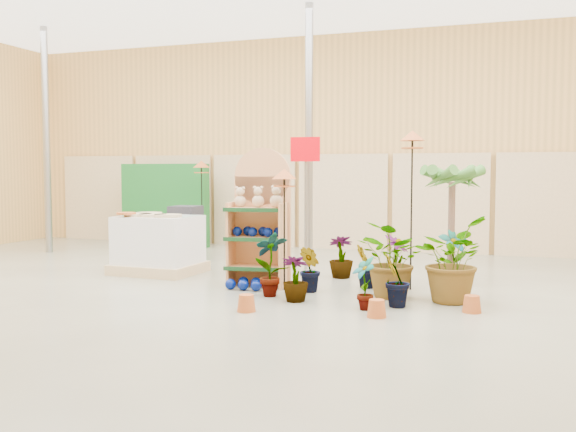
# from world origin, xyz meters

# --- Properties ---
(room) EXTENTS (15.20, 12.10, 4.70)m
(room) POSITION_xyz_m (0.00, 0.91, 2.21)
(room) COLOR slate
(room) RESTS_ON ground
(display_shelf) EXTENTS (0.89, 0.63, 1.98)m
(display_shelf) POSITION_xyz_m (-0.10, 1.44, 0.90)
(display_shelf) COLOR tan
(display_shelf) RESTS_ON ground
(teddy_bears) EXTENTS (0.73, 0.18, 0.30)m
(teddy_bears) POSITION_xyz_m (-0.08, 1.35, 1.25)
(teddy_bears) COLOR tan
(teddy_bears) RESTS_ON display_shelf
(gazing_balls_shelf) EXTENTS (0.73, 0.25, 0.14)m
(gazing_balls_shelf) POSITION_xyz_m (-0.10, 1.33, 0.78)
(gazing_balls_shelf) COLOR #021366
(gazing_balls_shelf) RESTS_ON display_shelf
(gazing_balls_floor) EXTENTS (0.63, 0.39, 0.15)m
(gazing_balls_floor) POSITION_xyz_m (-0.11, 1.03, 0.07)
(gazing_balls_floor) COLOR #021366
(gazing_balls_floor) RESTS_ON ground
(pallet_stack) EXTENTS (1.35, 1.14, 0.97)m
(pallet_stack) POSITION_xyz_m (-2.03, 1.87, 0.46)
(pallet_stack) COLOR tan
(pallet_stack) RESTS_ON ground
(charcoal_planters) EXTENTS (0.80, 0.50, 1.00)m
(charcoal_planters) POSITION_xyz_m (-2.46, 3.42, 0.42)
(charcoal_planters) COLOR #222228
(charcoal_planters) RESTS_ON ground
(trellis_stock) EXTENTS (2.00, 0.30, 1.80)m
(trellis_stock) POSITION_xyz_m (-3.80, 5.20, 0.90)
(trellis_stock) COLOR #176223
(trellis_stock) RESTS_ON ground
(offer_sign) EXTENTS (0.50, 0.08, 2.20)m
(offer_sign) POSITION_xyz_m (0.10, 2.98, 1.57)
(offer_sign) COLOR gray
(offer_sign) RESTS_ON ground
(bird_table_front) EXTENTS (0.34, 0.34, 1.67)m
(bird_table_front) POSITION_xyz_m (0.38, 1.11, 1.55)
(bird_table_front) COLOR black
(bird_table_front) RESTS_ON ground
(bird_table_right) EXTENTS (0.34, 0.34, 2.19)m
(bird_table_right) POSITION_xyz_m (2.02, 1.72, 2.04)
(bird_table_right) COLOR black
(bird_table_right) RESTS_ON ground
(bird_table_back) EXTENTS (0.34, 0.34, 1.85)m
(bird_table_back) POSITION_xyz_m (-2.57, 4.51, 1.72)
(bird_table_back) COLOR black
(bird_table_back) RESTS_ON ground
(palm) EXTENTS (0.70, 0.70, 1.83)m
(palm) POSITION_xyz_m (2.50, 2.42, 1.57)
(palm) COLOR brown
(palm) RESTS_ON ground
(potted_plant_0) EXTENTS (0.53, 0.54, 0.86)m
(potted_plant_0) POSITION_xyz_m (0.35, 0.66, 0.43)
(potted_plant_0) COLOR #3D792A
(potted_plant_0) RESTS_ON ground
(potted_plant_1) EXTENTS (0.43, 0.45, 0.63)m
(potted_plant_1) POSITION_xyz_m (0.77, 1.08, 0.32)
(potted_plant_1) COLOR #3D792A
(potted_plant_1) RESTS_ON ground
(potted_plant_2) EXTENTS (1.18, 1.18, 0.99)m
(potted_plant_2) POSITION_xyz_m (1.90, 1.05, 0.50)
(potted_plant_2) COLOR #3D792A
(potted_plant_2) RESTS_ON ground
(potted_plant_3) EXTENTS (0.49, 0.49, 0.75)m
(potted_plant_3) POSITION_xyz_m (1.80, 1.77, 0.37)
(potted_plant_3) COLOR #3D792A
(potted_plant_3) RESTS_ON ground
(potted_plant_4) EXTENTS (0.52, 0.47, 0.82)m
(potted_plant_4) POSITION_xyz_m (2.55, 2.29, 0.41)
(potted_plant_4) COLOR #3D792A
(potted_plant_4) RESTS_ON ground
(potted_plant_5) EXTENTS (0.31, 0.37, 0.63)m
(potted_plant_5) POSITION_xyz_m (1.41, 1.61, 0.31)
(potted_plant_5) COLOR #3D792A
(potted_plant_5) RESTS_ON ground
(potted_plant_7) EXTENTS (0.38, 0.38, 0.59)m
(potted_plant_7) POSITION_xyz_m (0.76, 0.44, 0.30)
(potted_plant_7) COLOR #3D792A
(potted_plant_7) RESTS_ON ground
(potted_plant_8) EXTENTS (0.39, 0.40, 0.63)m
(potted_plant_8) POSITION_xyz_m (1.68, 0.24, 0.32)
(potted_plant_8) COLOR #3D792A
(potted_plant_8) RESTS_ON ground
(potted_plant_9) EXTENTS (0.40, 0.44, 0.66)m
(potted_plant_9) POSITION_xyz_m (2.02, 0.48, 0.33)
(potted_plant_9) COLOR #3D792A
(potted_plant_9) RESTS_ON ground
(potted_plant_10) EXTENTS (0.90, 1.02, 1.07)m
(potted_plant_10) POSITION_xyz_m (2.60, 1.05, 0.54)
(potted_plant_10) COLOR #3D792A
(potted_plant_10) RESTS_ON ground
(potted_plant_11) EXTENTS (0.49, 0.49, 0.66)m
(potted_plant_11) POSITION_xyz_m (0.87, 2.37, 0.33)
(potted_plant_11) COLOR #3D792A
(potted_plant_11) RESTS_ON ground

